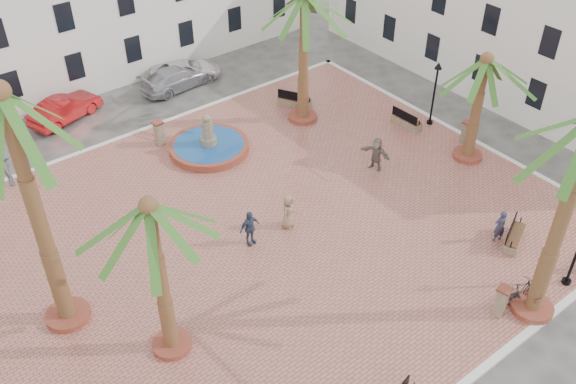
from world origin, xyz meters
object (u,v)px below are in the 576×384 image
at_px(palm_e, 484,73).
at_px(car_silver, 177,78).
at_px(fountain, 209,146).
at_px(cyclist_b, 534,296).
at_px(palm_ne, 304,12).
at_px(car_white, 186,71).
at_px(pedestrian_east, 376,154).
at_px(pedestrian_fountain_a, 288,211).
at_px(bench_e, 406,121).
at_px(bench_se, 514,237).
at_px(pedestrian_north, 8,168).
at_px(cyclist_a, 500,226).
at_px(bollard_n, 159,133).
at_px(palm_sw, 152,225).
at_px(car_red, 65,109).
at_px(bollard_e, 466,132).
at_px(bollard_se, 502,301).
at_px(bench_ne, 294,102).
at_px(pedestrian_fountain_b, 250,228).
at_px(palm_nw, 8,121).
at_px(bicycle_b, 521,291).
at_px(lamppost_e, 436,83).

xyz_separation_m(palm_e, car_silver, (-7.97, 16.18, -4.31)).
xyz_separation_m(fountain, cyclist_b, (3.78, -17.33, 0.55)).
height_order(palm_ne, car_white, palm_ne).
bearing_deg(palm_e, pedestrian_east, 153.46).
bearing_deg(pedestrian_east, pedestrian_fountain_a, -98.06).
relative_size(bench_e, pedestrian_fountain_a, 1.10).
height_order(bench_se, pedestrian_north, pedestrian_north).
bearing_deg(pedestrian_fountain_a, cyclist_a, -72.41).
bearing_deg(bollard_n, palm_sw, -117.32).
bearing_deg(bollard_n, bench_se, -63.08).
relative_size(pedestrian_fountain_a, car_red, 0.40).
bearing_deg(palm_ne, bollard_e, -53.82).
bearing_deg(cyclist_b, bollard_e, -167.78).
relative_size(bench_se, cyclist_b, 1.19).
relative_size(palm_ne, bollard_e, 5.86).
distance_m(palm_sw, bollard_se, 13.64).
bearing_deg(fountain, pedestrian_north, 159.53).
height_order(palm_ne, pedestrian_fountain_a, palm_ne).
xyz_separation_m(bollard_se, pedestrian_east, (3.08, 10.04, 0.16)).
distance_m(bench_ne, pedestrian_east, 7.53).
height_order(cyclist_b, pedestrian_north, pedestrian_north).
distance_m(pedestrian_fountain_b, pedestrian_north, 12.74).
distance_m(palm_sw, bench_ne, 19.14).
distance_m(bollard_se, pedestrian_fountain_a, 9.76).
distance_m(palm_e, bench_e, 6.17).
bearing_deg(palm_e, bench_ne, 111.49).
relative_size(palm_ne, cyclist_a, 4.61).
distance_m(bench_e, cyclist_a, 9.97).
bearing_deg(palm_nw, car_silver, 46.83).
relative_size(bench_se, bicycle_b, 1.17).
bearing_deg(car_white, bench_se, -154.37).
bearing_deg(bench_se, pedestrian_fountain_a, 112.12).
bearing_deg(fountain, bicycle_b, -76.73).
distance_m(palm_e, bollard_e, 4.41).
bearing_deg(lamppost_e, palm_e, -105.81).
xyz_separation_m(bollard_se, car_white, (0.60, 24.58, -0.27)).
xyz_separation_m(pedestrian_fountain_b, car_red, (-2.08, 15.25, -0.31)).
bearing_deg(palm_nw, bollard_n, 44.21).
bearing_deg(bicycle_b, palm_sw, 69.58).
distance_m(bench_se, bollard_e, 8.09).
relative_size(palm_sw, pedestrian_north, 3.58).
xyz_separation_m(lamppost_e, pedestrian_fountain_a, (-11.81, -2.07, -1.70)).
bearing_deg(pedestrian_east, bollard_se, -32.67).
bearing_deg(pedestrian_fountain_b, bollard_e, -5.14).
bearing_deg(cyclist_b, palm_nw, -76.49).
bearing_deg(bollard_se, cyclist_b, -32.50).
height_order(fountain, palm_ne, palm_ne).
relative_size(palm_ne, pedestrian_east, 4.26).
xyz_separation_m(bench_se, cyclist_a, (-0.44, 0.55, 0.54)).
height_order(bench_ne, cyclist_b, cyclist_b).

